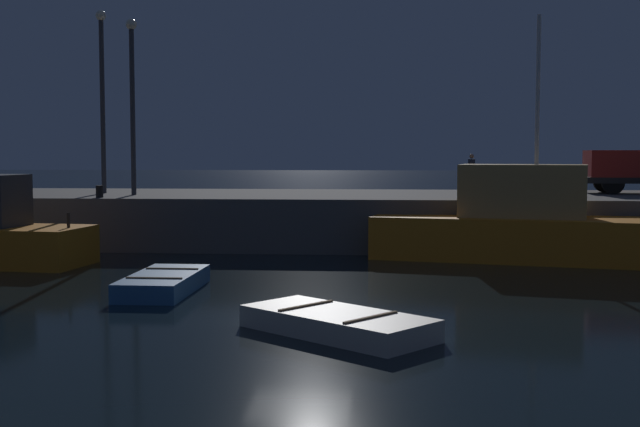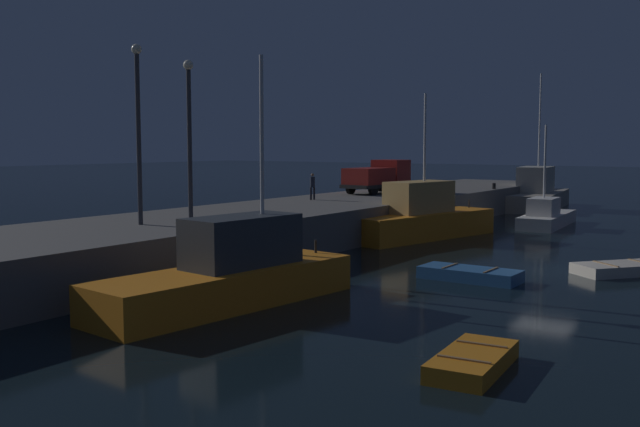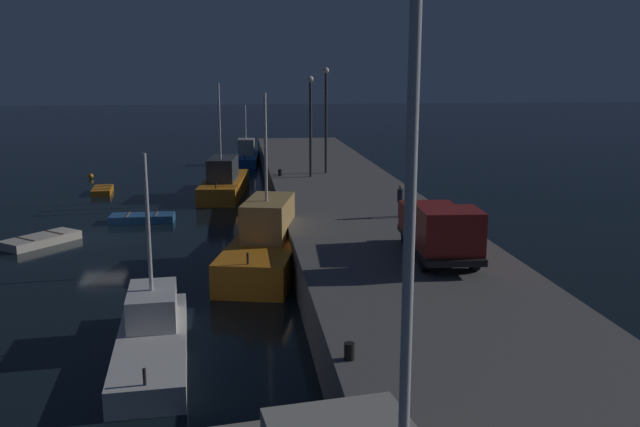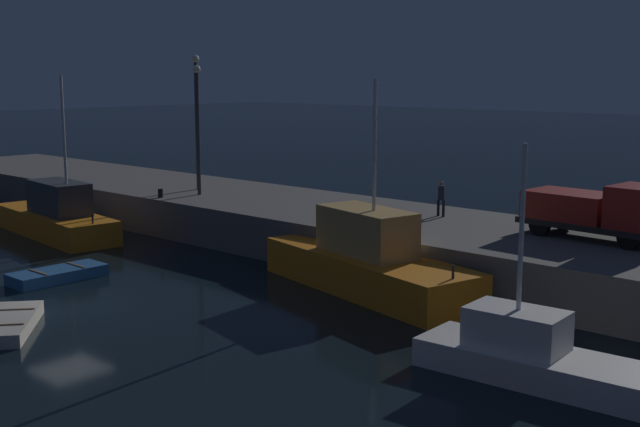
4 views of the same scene
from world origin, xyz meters
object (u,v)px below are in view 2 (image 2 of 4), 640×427
(bollard_central, at_px, (217,222))
(dinghy_red_small, at_px, (473,361))
(fishing_boat_blue, at_px, (546,216))
(dockworker, at_px, (312,185))
(lamp_post_east, at_px, (189,127))
(bollard_west, at_px, (494,186))
(fishing_trawler_green, at_px, (536,194))
(dinghy_orange_near, at_px, (470,274))
(utility_truck, at_px, (378,176))
(fishing_boat_white, at_px, (231,274))
(lamp_post_west, at_px, (138,120))
(fishing_trawler_red, at_px, (420,218))
(rowboat_white_mid, at_px, (624,269))

(bollard_central, bearing_deg, dinghy_red_small, -113.40)
(fishing_boat_blue, relative_size, dockworker, 4.98)
(lamp_post_east, bearing_deg, bollard_west, -4.44)
(fishing_trawler_green, bearing_deg, dinghy_orange_near, -166.84)
(utility_truck, bearing_deg, fishing_boat_white, -161.00)
(bollard_central, bearing_deg, lamp_post_west, 106.47)
(fishing_boat_white, xyz_separation_m, fishing_trawler_green, (42.99, 2.92, 0.14))
(dinghy_red_small, distance_m, utility_truck, 34.10)
(fishing_boat_white, bearing_deg, dinghy_orange_near, -29.98)
(fishing_boat_white, height_order, lamp_post_west, lamp_post_west)
(dinghy_red_small, bearing_deg, fishing_boat_blue, 13.53)
(bollard_west, bearing_deg, lamp_post_east, 175.56)
(lamp_post_east, bearing_deg, fishing_boat_blue, -18.00)
(fishing_boat_blue, distance_m, bollard_central, 26.66)
(fishing_trawler_red, xyz_separation_m, fishing_boat_blue, (10.11, -4.43, -0.47))
(fishing_boat_white, distance_m, lamp_post_east, 9.27)
(lamp_post_west, bearing_deg, fishing_trawler_green, -6.61)
(fishing_trawler_green, bearing_deg, utility_truck, 159.87)
(lamp_post_west, bearing_deg, dockworker, 6.52)
(fishing_trawler_red, height_order, bollard_central, fishing_trawler_red)
(bollard_central, bearing_deg, fishing_boat_white, -132.97)
(rowboat_white_mid, height_order, dockworker, dockworker)
(lamp_post_west, relative_size, bollard_west, 16.81)
(bollard_central, bearing_deg, bollard_west, -0.45)
(dinghy_orange_near, distance_m, bollard_west, 28.14)
(fishing_trawler_red, relative_size, fishing_trawler_green, 0.88)
(fishing_trawler_green, height_order, dinghy_orange_near, fishing_trawler_green)
(fishing_trawler_red, distance_m, bollard_central, 15.93)
(fishing_trawler_red, height_order, lamp_post_west, lamp_post_west)
(dinghy_red_small, relative_size, lamp_post_west, 0.44)
(dinghy_orange_near, relative_size, lamp_post_west, 0.52)
(lamp_post_west, bearing_deg, rowboat_white_mid, -57.88)
(dinghy_orange_near, xyz_separation_m, lamp_post_east, (-4.30, 11.33, 5.99))
(bollard_west, relative_size, bollard_central, 0.97)
(dinghy_red_small, distance_m, lamp_post_west, 18.96)
(fishing_trawler_red, xyz_separation_m, lamp_post_east, (-15.13, 3.77, 5.08))
(dinghy_red_small, xyz_separation_m, bollard_central, (5.93, 13.71, 2.05))
(fishing_boat_blue, xyz_separation_m, utility_truck, (-3.46, 11.00, 2.55))
(dockworker, bearing_deg, fishing_boat_white, -153.07)
(fishing_trawler_red, xyz_separation_m, dinghy_orange_near, (-10.83, -7.56, -0.92))
(utility_truck, distance_m, dockworker, 7.84)
(dinghy_orange_near, height_order, dinghy_red_small, dinghy_orange_near)
(fishing_boat_white, xyz_separation_m, utility_truck, (26.27, 9.05, 2.17))
(dinghy_red_small, distance_m, bollard_west, 39.91)
(fishing_boat_blue, bearing_deg, fishing_trawler_green, 20.17)
(fishing_trawler_green, bearing_deg, rowboat_white_mid, -156.22)
(fishing_trawler_green, height_order, dockworker, fishing_trawler_green)
(rowboat_white_mid, bearing_deg, bollard_west, 32.56)
(fishing_boat_white, relative_size, rowboat_white_mid, 2.38)
(rowboat_white_mid, xyz_separation_m, utility_truck, (12.48, 19.00, 3.01))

